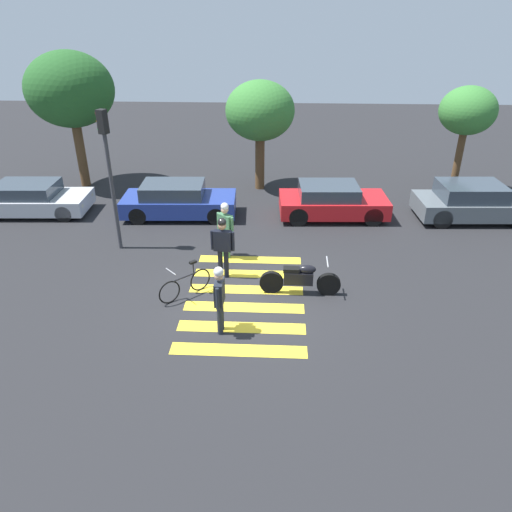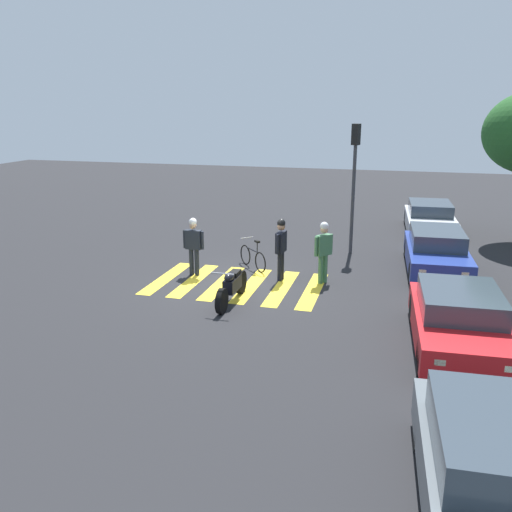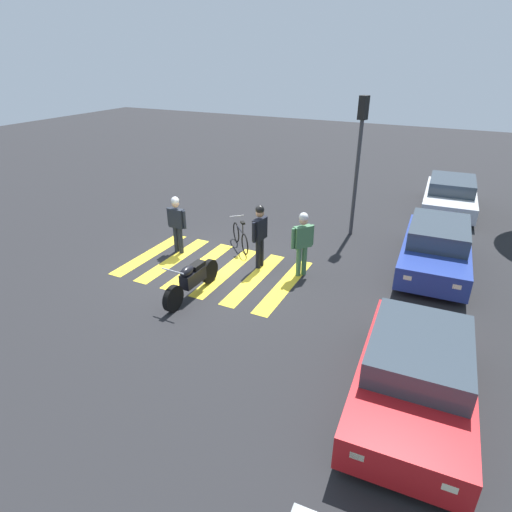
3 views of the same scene
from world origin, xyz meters
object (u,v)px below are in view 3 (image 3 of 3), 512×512
leaning_bicycle (240,237)px  traffic_light_pole (360,146)px  car_red_convertible (415,374)px  car_silver_sedan (450,195)px  pedestrian_bystander (303,239)px  car_blue_hatchback (436,247)px  officer_on_foot (177,221)px  officer_by_motorcycle (260,232)px  police_motorcycle (192,279)px

leaning_bicycle → traffic_light_pole: bearing=133.5°
car_red_convertible → traffic_light_pole: size_ratio=0.91×
leaning_bicycle → traffic_light_pole: size_ratio=0.27×
car_silver_sedan → traffic_light_pole: bearing=-33.8°
car_silver_sedan → pedestrian_bystander: bearing=-22.9°
car_blue_hatchback → traffic_light_pole: traffic_light_pole is taller
car_red_convertible → traffic_light_pole: bearing=-157.5°
leaning_bicycle → officer_on_foot: (1.14, -1.56, 0.68)m
officer_on_foot → car_silver_sedan: size_ratio=0.43×
officer_by_motorcycle → traffic_light_pole: traffic_light_pole is taller
car_silver_sedan → car_blue_hatchback: (5.63, -0.02, 0.04)m
police_motorcycle → pedestrian_bystander: 3.14m
officer_by_motorcycle → car_blue_hatchback: 5.06m
officer_by_motorcycle → traffic_light_pole: size_ratio=0.42×
pedestrian_bystander → car_silver_sedan: size_ratio=0.44×
car_blue_hatchback → car_red_convertible: size_ratio=1.05×
leaning_bicycle → car_blue_hatchback: car_blue_hatchback is taller
officer_by_motorcycle → car_silver_sedan: officer_by_motorcycle is taller
officer_on_foot → pedestrian_bystander: bearing=94.1°
pedestrian_bystander → traffic_light_pole: (-3.58, 0.48, 1.91)m
officer_on_foot → officer_by_motorcycle: size_ratio=0.96×
pedestrian_bystander → traffic_light_pole: 4.08m
officer_on_foot → car_red_convertible: (3.36, 7.40, -0.42)m
leaning_bicycle → car_red_convertible: 7.38m
pedestrian_bystander → traffic_light_pole: bearing=172.4°
police_motorcycle → leaning_bicycle: size_ratio=1.82×
leaning_bicycle → officer_on_foot: size_ratio=0.68×
officer_on_foot → traffic_light_pole: (-3.85, 4.42, 1.94)m
leaning_bicycle → car_red_convertible: car_red_convertible is taller
pedestrian_bystander → car_silver_sedan: 8.46m
police_motorcycle → leaning_bicycle: police_motorcycle is taller
leaning_bicycle → police_motorcycle: bearing=5.3°
car_red_convertible → leaning_bicycle: bearing=-127.7°
officer_on_foot → traffic_light_pole: size_ratio=0.40×
officer_on_foot → car_blue_hatchback: bearing=108.6°
officer_by_motorcycle → pedestrian_bystander: bearing=92.6°
leaning_bicycle → car_blue_hatchback: (-1.29, 5.65, 0.26)m
pedestrian_bystander → car_blue_hatchback: size_ratio=0.43×
car_blue_hatchback → traffic_light_pole: bearing=-117.0°
officer_by_motorcycle → traffic_light_pole: bearing=154.5°
officer_by_motorcycle → pedestrian_bystander: size_ratio=1.02×
car_blue_hatchback → car_red_convertible: car_blue_hatchback is taller
leaning_bicycle → car_red_convertible: bearing=52.3°
traffic_light_pole → car_silver_sedan: bearing=146.2°
officer_on_foot → traffic_light_pole: bearing=131.1°
police_motorcycle → car_blue_hatchback: bearing=129.5°
car_blue_hatchback → car_red_convertible: bearing=1.9°
car_silver_sedan → officer_by_motorcycle: bearing=-30.1°
car_blue_hatchback → traffic_light_pole: (-1.42, -2.79, 2.36)m
officer_on_foot → traffic_light_pole: 6.18m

